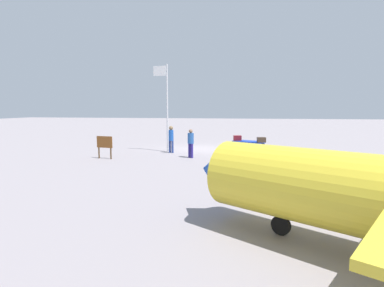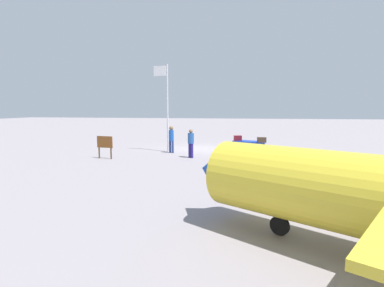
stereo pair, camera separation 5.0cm
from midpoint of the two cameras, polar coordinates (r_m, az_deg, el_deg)
name	(u,v)px [view 1 (the left image)]	position (r m, az deg, el deg)	size (l,w,h in m)	color
ground_plane	(202,149)	(20.65, 1.77, -1.05)	(120.00, 120.00, 0.00)	gray
luggage_cart	(248,144)	(20.17, 10.59, -0.04)	(2.22, 1.80, 0.64)	#1738BC
suitcase_dark	(261,140)	(19.53, 12.98, 0.69)	(0.58, 0.40, 0.32)	#3D2E21
suitcase_grey	(237,138)	(20.31, 8.56, 1.03)	(0.56, 0.40, 0.34)	maroon
worker_lead	(191,141)	(16.90, -0.34, 0.44)	(0.48, 0.48, 1.62)	navy
worker_trailing	(171,137)	(18.82, -4.08, 1.18)	(0.39, 0.39, 1.70)	navy
flagpole	(166,100)	(19.32, -5.12, 8.19)	(0.96, 0.20, 5.54)	silver
signboard	(105,144)	(17.31, -16.36, -0.08)	(0.97, 0.21, 1.26)	#4C3319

